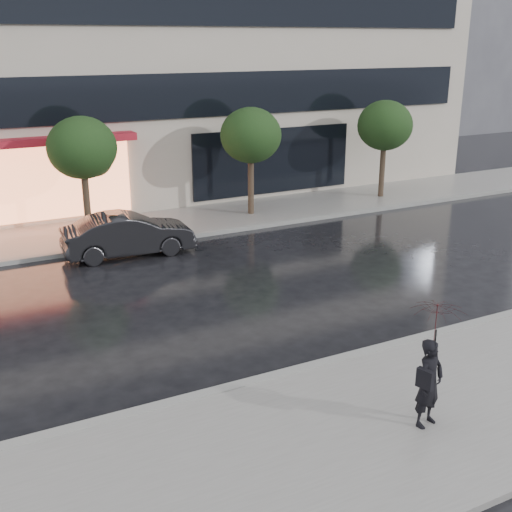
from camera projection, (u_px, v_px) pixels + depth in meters
ground at (336, 338)px, 14.13m from camera, size 120.00×120.00×0.00m
sidewalk_near at (439, 407)px, 11.38m from camera, size 60.00×4.50×0.12m
sidewalk_far at (173, 223)px, 22.73m from camera, size 60.00×3.50×0.12m
curb_near at (363, 354)px, 13.27m from camera, size 60.00×0.25×0.14m
curb_far at (191, 236)px, 21.25m from camera, size 60.00×0.25×0.14m
bg_building_right at (420, 14)px, 46.45m from camera, size 12.00×12.00×16.00m
tree_mid_west at (84, 150)px, 20.34m from camera, size 2.20×2.20×3.99m
tree_mid_east at (252, 137)px, 22.96m from camera, size 2.20×2.20×3.99m
tree_far_east at (386, 127)px, 25.58m from camera, size 2.20×2.20×3.99m
parked_car at (128, 234)px, 19.39m from camera, size 4.02×1.63×1.30m
pedestrian_with_umbrella at (434, 346)px, 10.34m from camera, size 1.07×1.08×2.19m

